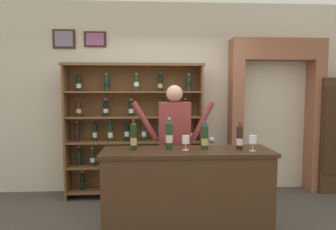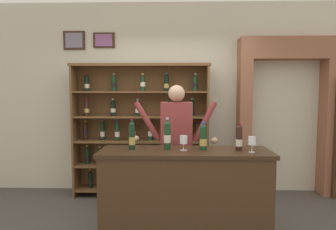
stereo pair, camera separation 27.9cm
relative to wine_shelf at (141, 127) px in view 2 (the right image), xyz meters
The scene contains 11 objects.
back_wall 0.71m from the wine_shelf, 38.33° to the left, with size 12.00×0.19×3.01m.
wine_shelf is the anchor object (origin of this frame).
archway_doorway 2.27m from the wine_shelf, ahead, with size 1.48×0.45×2.42m.
tasting_counter 1.67m from the wine_shelf, 66.24° to the right, with size 1.79×0.54×1.00m.
shopkeeper 1.01m from the wine_shelf, 57.70° to the right, with size 1.05×0.22×1.69m.
tasting_bottle_bianco 1.40m from the wine_shelf, 87.10° to the right, with size 0.07×0.07×0.34m.
tasting_bottle_chianti 1.47m from the wine_shelf, 72.31° to the right, with size 0.07×0.07×0.34m.
tasting_bottle_rosso 1.63m from the wine_shelf, 59.64° to the right, with size 0.08×0.08×0.30m.
tasting_bottle_grappa 1.86m from the wine_shelf, 50.09° to the right, with size 0.07×0.07×0.29m.
wine_glass_spare 2.00m from the wine_shelf, 49.47° to the right, with size 0.08×0.08×0.16m.
wine_glass_center 1.57m from the wine_shelf, 66.81° to the right, with size 0.08×0.08×0.15m.
Camera 2 is at (0.10, -3.05, 1.63)m, focal length 31.62 mm.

